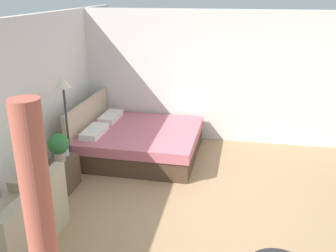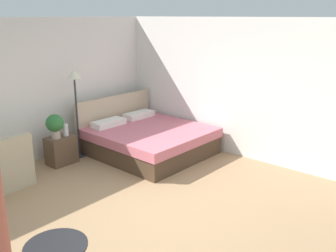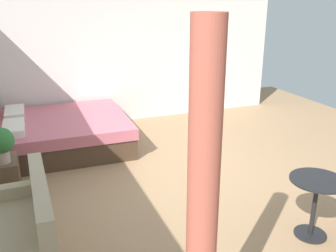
{
  "view_description": "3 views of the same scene",
  "coord_description": "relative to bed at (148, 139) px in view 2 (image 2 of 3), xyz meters",
  "views": [
    {
      "loc": [
        -4.81,
        -0.1,
        3.12
      ],
      "look_at": [
        0.52,
        0.9,
        1.13
      ],
      "focal_mm": 40.43,
      "sensor_mm": 36.0,
      "label": 1
    },
    {
      "loc": [
        -3.49,
        -3.36,
        2.76
      ],
      "look_at": [
        0.71,
        0.25,
        1.12
      ],
      "focal_mm": 40.07,
      "sensor_mm": 36.0,
      "label": 2
    },
    {
      "loc": [
        -4.59,
        2.2,
        2.53
      ],
      "look_at": [
        -0.36,
        0.54,
        0.96
      ],
      "focal_mm": 39.65,
      "sensor_mm": 36.0,
      "label": 3
    }
  ],
  "objects": [
    {
      "name": "potted_plant",
      "position": [
        -1.61,
        0.84,
        0.52
      ],
      "size": [
        0.33,
        0.33,
        0.47
      ],
      "color": "tan",
      "rests_on": "nightstand"
    },
    {
      "name": "ground_plane",
      "position": [
        -1.81,
        -1.74,
        -0.3
      ],
      "size": [
        8.94,
        9.38,
        0.02
      ],
      "primitive_type": "cube",
      "color": "#9E7A56"
    },
    {
      "name": "wall_right",
      "position": [
        1.16,
        -1.74,
        1.07
      ],
      "size": [
        0.12,
        6.38,
        2.73
      ],
      "primitive_type": "cube",
      "color": "silver",
      "rests_on": "ground"
    },
    {
      "name": "floor_lamp",
      "position": [
        -1.03,
        0.95,
        1.09
      ],
      "size": [
        0.31,
        0.31,
        1.76
      ],
      "color": "#2D2D33",
      "rests_on": "ground"
    },
    {
      "name": "nightstand",
      "position": [
        -1.51,
        0.86,
        -0.03
      ],
      "size": [
        0.53,
        0.37,
        0.54
      ],
      "color": "brown",
      "rests_on": "ground"
    },
    {
      "name": "bed",
      "position": [
        0.0,
        0.0,
        0.0
      ],
      "size": [
        2.08,
        2.24,
        1.06
      ],
      "color": "#473323",
      "rests_on": "ground"
    },
    {
      "name": "wall_back",
      "position": [
        -1.81,
        1.45,
        1.07
      ],
      "size": [
        8.94,
        0.12,
        2.73
      ],
      "primitive_type": "cube",
      "color": "silver",
      "rests_on": "ground"
    },
    {
      "name": "vase",
      "position": [
        -1.39,
        0.84,
        0.36
      ],
      "size": [
        0.1,
        0.1,
        0.23
      ],
      "color": "silver",
      "rests_on": "nightstand"
    }
  ]
}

